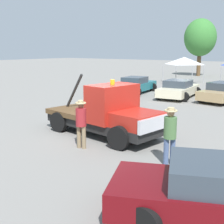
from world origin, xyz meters
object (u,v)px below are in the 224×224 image
at_px(parked_car_teal, 136,85).
at_px(canopy_tent_white, 184,61).
at_px(tow_truck, 108,114).
at_px(person_at_hood, 81,120).
at_px(person_near_truck, 170,131).
at_px(tree_center, 200,38).
at_px(parked_car_cream, 179,89).

distance_m(parked_car_teal, canopy_tent_white, 9.31).
distance_m(tow_truck, parked_car_teal, 13.16).
xyz_separation_m(person_at_hood, parked_car_teal, (-6.13, 13.55, -0.40)).
bearing_deg(parked_car_teal, canopy_tent_white, -9.15).
height_order(person_near_truck, tree_center, tree_center).
relative_size(person_near_truck, tree_center, 0.25).
height_order(tow_truck, person_near_truck, tow_truck).
relative_size(canopy_tent_white, tree_center, 0.44).
bearing_deg(canopy_tent_white, parked_car_cream, -68.32).
distance_m(person_at_hood, canopy_tent_white, 23.51).
relative_size(person_near_truck, parked_car_teal, 0.36).
bearing_deg(parked_car_teal, tree_center, -2.29).
height_order(person_at_hood, parked_car_cream, person_at_hood).
relative_size(tow_truck, parked_car_cream, 1.14).
xyz_separation_m(person_near_truck, parked_car_teal, (-9.47, 13.16, -0.43)).
bearing_deg(person_at_hood, tow_truck, 175.31).
distance_m(parked_car_teal, tree_center, 19.35).
xyz_separation_m(person_at_hood, tree_center, (-8.02, 32.31, 3.93)).
distance_m(tow_truck, canopy_tent_white, 21.72).
xyz_separation_m(person_near_truck, parked_car_cream, (-5.54, 12.86, -0.43)).
height_order(parked_car_teal, tree_center, tree_center).
bearing_deg(tree_center, tow_truck, -75.52).
height_order(tow_truck, parked_car_cream, tow_truck).
xyz_separation_m(parked_car_teal, parked_car_cream, (3.93, -0.29, 0.00)).
distance_m(parked_car_cream, canopy_tent_white, 10.31).
bearing_deg(tow_truck, canopy_tent_white, 113.57).
relative_size(parked_car_cream, tree_center, 0.67).
bearing_deg(person_near_truck, person_at_hood, -131.43).
height_order(person_near_truck, parked_car_cream, person_near_truck).
xyz_separation_m(tow_truck, person_at_hood, (0.15, -1.83, 0.12)).
distance_m(person_near_truck, parked_car_cream, 14.01).
bearing_deg(tow_truck, person_near_truck, -14.33).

